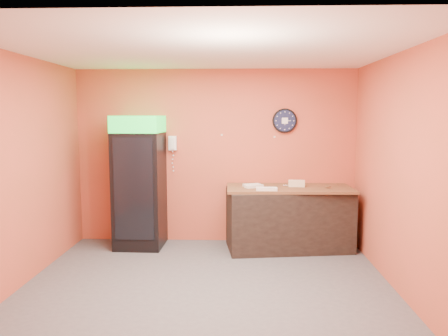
{
  "coord_description": "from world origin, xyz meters",
  "views": [
    {
      "loc": [
        0.39,
        -5.05,
        2.07
      ],
      "look_at": [
        0.19,
        0.6,
        1.38
      ],
      "focal_mm": 35.0,
      "sensor_mm": 36.0,
      "label": 1
    }
  ],
  "objects": [
    {
      "name": "wall_phone",
      "position": [
        -0.69,
        1.95,
        1.62
      ],
      "size": [
        0.13,
        0.11,
        0.23
      ],
      "color": "white",
      "rests_on": "back_wall"
    },
    {
      "name": "floor",
      "position": [
        0.0,
        0.0,
        0.0
      ],
      "size": [
        4.5,
        4.5,
        0.0
      ],
      "primitive_type": "plane",
      "color": "#47474C",
      "rests_on": "ground"
    },
    {
      "name": "beverage_cooler",
      "position": [
        -1.17,
        1.6,
        1.01
      ],
      "size": [
        0.74,
        0.75,
        2.06
      ],
      "rotation": [
        0.0,
        0.0,
        -0.03
      ],
      "color": "black",
      "rests_on": "floor"
    },
    {
      "name": "prep_counter",
      "position": [
        1.15,
        1.59,
        0.47
      ],
      "size": [
        1.96,
        1.07,
        0.93
      ],
      "primitive_type": "cube",
      "rotation": [
        0.0,
        0.0,
        0.13
      ],
      "color": "black",
      "rests_on": "floor"
    },
    {
      "name": "ceiling",
      "position": [
        0.0,
        0.0,
        2.8
      ],
      "size": [
        4.5,
        4.0,
        0.02
      ],
      "primitive_type": "cube",
      "color": "white",
      "rests_on": "back_wall"
    },
    {
      "name": "wall_clock",
      "position": [
        1.11,
        1.97,
        1.98
      ],
      "size": [
        0.39,
        0.06,
        0.39
      ],
      "color": "black",
      "rests_on": "back_wall"
    },
    {
      "name": "right_wall",
      "position": [
        2.25,
        0.0,
        1.4
      ],
      "size": [
        0.02,
        4.0,
        2.8
      ],
      "primitive_type": "cube",
      "color": "#CA4F39",
      "rests_on": "floor"
    },
    {
      "name": "sub_roll_stack",
      "position": [
        1.27,
        1.61,
        1.02
      ],
      "size": [
        0.25,
        0.09,
        0.1
      ],
      "rotation": [
        0.0,
        0.0,
        -0.03
      ],
      "color": "beige",
      "rests_on": "butcher_paper"
    },
    {
      "name": "wrapped_sandwich_mid",
      "position": [
        0.79,
        1.27,
        0.99
      ],
      "size": [
        0.31,
        0.13,
        0.04
      ],
      "primitive_type": "cube",
      "rotation": [
        0.0,
        0.0,
        -0.02
      ],
      "color": "silver",
      "rests_on": "butcher_paper"
    },
    {
      "name": "kitchen_tool",
      "position": [
        1.21,
        1.67,
        1.0
      ],
      "size": [
        0.06,
        0.06,
        0.06
      ],
      "primitive_type": "cylinder",
      "color": "silver",
      "rests_on": "butcher_paper"
    },
    {
      "name": "left_wall",
      "position": [
        -2.25,
        0.0,
        1.4
      ],
      "size": [
        0.02,
        4.0,
        2.8
      ],
      "primitive_type": "cube",
      "color": "#CA4F39",
      "rests_on": "floor"
    },
    {
      "name": "wrapped_sandwich_right",
      "position": [
        0.58,
        1.64,
        0.99
      ],
      "size": [
        0.28,
        0.19,
        0.04
      ],
      "primitive_type": "cube",
      "rotation": [
        0.0,
        0.0,
        0.38
      ],
      "color": "silver",
      "rests_on": "butcher_paper"
    },
    {
      "name": "butcher_paper",
      "position": [
        1.15,
        1.59,
        0.95
      ],
      "size": [
        1.93,
        0.91,
        0.04
      ],
      "primitive_type": "cube",
      "rotation": [
        0.0,
        0.0,
        0.03
      ],
      "color": "brown",
      "rests_on": "prep_counter"
    },
    {
      "name": "wrapped_sandwich_left",
      "position": [
        0.61,
        1.52,
        0.99
      ],
      "size": [
        0.3,
        0.23,
        0.04
      ],
      "primitive_type": "cube",
      "rotation": [
        0.0,
        0.0,
        0.47
      ],
      "color": "silver",
      "rests_on": "butcher_paper"
    },
    {
      "name": "back_wall",
      "position": [
        0.0,
        2.0,
        1.4
      ],
      "size": [
        4.5,
        0.02,
        2.8
      ],
      "primitive_type": "cube",
      "color": "#CA4F39",
      "rests_on": "floor"
    }
  ]
}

